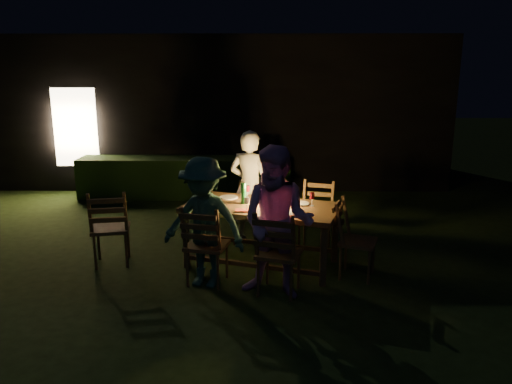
{
  "coord_description": "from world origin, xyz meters",
  "views": [
    {
      "loc": [
        1.02,
        -6.06,
        2.56
      ],
      "look_at": [
        0.96,
        0.41,
        0.93
      ],
      "focal_mm": 35.0,
      "sensor_mm": 36.0,
      "label": 1
    }
  ],
  "objects_px": {
    "dining_table": "(262,211)",
    "lantern": "(267,193)",
    "chair_far_left": "(249,224)",
    "bottle_bucket_a": "(267,171)",
    "person_house_side": "(250,187)",
    "person_opp_right": "(278,223)",
    "person_opp_left": "(204,223)",
    "chair_end": "(356,253)",
    "side_table": "(270,185)",
    "bottle_bucket_b": "(273,170)",
    "chair_spare": "(111,241)",
    "ice_bucket": "(270,173)",
    "chair_near_right": "(278,268)",
    "chair_near_left": "(207,259)",
    "bottle_table": "(244,193)",
    "chair_far_right": "(315,229)"
  },
  "relations": [
    {
      "from": "chair_far_right",
      "to": "person_opp_left",
      "type": "relative_size",
      "value": 0.65
    },
    {
      "from": "ice_bucket",
      "to": "bottle_bucket_b",
      "type": "distance_m",
      "value": 0.08
    },
    {
      "from": "lantern",
      "to": "ice_bucket",
      "type": "distance_m",
      "value": 1.89
    },
    {
      "from": "chair_far_right",
      "to": "chair_end",
      "type": "distance_m",
      "value": 1.03
    },
    {
      "from": "chair_end",
      "to": "lantern",
      "type": "xyz_separation_m",
      "value": [
        -1.11,
        0.41,
        0.67
      ]
    },
    {
      "from": "chair_near_right",
      "to": "chair_end",
      "type": "height_order",
      "value": "chair_near_right"
    },
    {
      "from": "bottle_bucket_a",
      "to": "bottle_bucket_b",
      "type": "height_order",
      "value": "same"
    },
    {
      "from": "chair_near_right",
      "to": "person_opp_left",
      "type": "xyz_separation_m",
      "value": [
        -0.87,
        0.23,
        0.46
      ]
    },
    {
      "from": "chair_end",
      "to": "person_opp_left",
      "type": "height_order",
      "value": "person_opp_left"
    },
    {
      "from": "bottle_table",
      "to": "dining_table",
      "type": "bearing_deg",
      "value": -18.0
    },
    {
      "from": "chair_spare",
      "to": "ice_bucket",
      "type": "xyz_separation_m",
      "value": [
        2.13,
        1.92,
        0.51
      ]
    },
    {
      "from": "chair_far_left",
      "to": "bottle_bucket_a",
      "type": "relative_size",
      "value": 2.93
    },
    {
      "from": "dining_table",
      "to": "chair_end",
      "type": "xyz_separation_m",
      "value": [
        1.17,
        -0.38,
        -0.43
      ]
    },
    {
      "from": "person_opp_right",
      "to": "person_opp_left",
      "type": "relative_size",
      "value": 1.11
    },
    {
      "from": "bottle_bucket_b",
      "to": "chair_end",
      "type": "bearing_deg",
      "value": -67.42
    },
    {
      "from": "ice_bucket",
      "to": "bottle_bucket_a",
      "type": "relative_size",
      "value": 0.94
    },
    {
      "from": "person_house_side",
      "to": "side_table",
      "type": "xyz_separation_m",
      "value": [
        0.32,
        1.0,
        -0.2
      ]
    },
    {
      "from": "dining_table",
      "to": "lantern",
      "type": "distance_m",
      "value": 0.25
    },
    {
      "from": "chair_end",
      "to": "bottle_bucket_b",
      "type": "bearing_deg",
      "value": -137.63
    },
    {
      "from": "lantern",
      "to": "bottle_bucket_a",
      "type": "height_order",
      "value": "lantern"
    },
    {
      "from": "chair_far_right",
      "to": "bottle_bucket_a",
      "type": "distance_m",
      "value": 1.59
    },
    {
      "from": "chair_spare",
      "to": "bottle_table",
      "type": "relative_size",
      "value": 3.84
    },
    {
      "from": "lantern",
      "to": "ice_bucket",
      "type": "height_order",
      "value": "lantern"
    },
    {
      "from": "chair_spare",
      "to": "person_opp_right",
      "type": "relative_size",
      "value": 0.62
    },
    {
      "from": "chair_near_right",
      "to": "dining_table",
      "type": "bearing_deg",
      "value": 119.8
    },
    {
      "from": "chair_near_left",
      "to": "chair_end",
      "type": "height_order",
      "value": "chair_near_left"
    },
    {
      "from": "chair_near_left",
      "to": "chair_near_right",
      "type": "relative_size",
      "value": 0.99
    },
    {
      "from": "dining_table",
      "to": "bottle_bucket_b",
      "type": "bearing_deg",
      "value": 102.27
    },
    {
      "from": "chair_end",
      "to": "person_opp_right",
      "type": "height_order",
      "value": "person_opp_right"
    },
    {
      "from": "chair_near_left",
      "to": "side_table",
      "type": "relative_size",
      "value": 1.43
    },
    {
      "from": "lantern",
      "to": "bottle_table",
      "type": "xyz_separation_m",
      "value": [
        -0.3,
        0.05,
        -0.02
      ]
    },
    {
      "from": "dining_table",
      "to": "person_opp_left",
      "type": "height_order",
      "value": "person_opp_left"
    },
    {
      "from": "chair_near_left",
      "to": "chair_spare",
      "type": "xyz_separation_m",
      "value": [
        -1.32,
        0.59,
        0.01
      ]
    },
    {
      "from": "chair_near_left",
      "to": "person_opp_left",
      "type": "height_order",
      "value": "person_opp_left"
    },
    {
      "from": "chair_near_right",
      "to": "bottle_bucket_a",
      "type": "distance_m",
      "value": 2.81
    },
    {
      "from": "person_house_side",
      "to": "dining_table",
      "type": "bearing_deg",
      "value": 118.76
    },
    {
      "from": "person_house_side",
      "to": "bottle_bucket_a",
      "type": "relative_size",
      "value": 5.25
    },
    {
      "from": "person_opp_right",
      "to": "bottle_bucket_b",
      "type": "height_order",
      "value": "person_opp_right"
    },
    {
      "from": "chair_far_left",
      "to": "person_opp_left",
      "type": "xyz_separation_m",
      "value": [
        -0.49,
        -1.51,
        0.5
      ]
    },
    {
      "from": "chair_far_left",
      "to": "bottle_bucket_a",
      "type": "xyz_separation_m",
      "value": [
        0.29,
        1.01,
        0.61
      ]
    },
    {
      "from": "dining_table",
      "to": "person_opp_right",
      "type": "relative_size",
      "value": 1.25
    },
    {
      "from": "dining_table",
      "to": "person_opp_right",
      "type": "distance_m",
      "value": 0.94
    },
    {
      "from": "chair_far_left",
      "to": "chair_end",
      "type": "xyz_separation_m",
      "value": [
        1.36,
        -1.25,
        0.02
      ]
    },
    {
      "from": "dining_table",
      "to": "chair_near_left",
      "type": "xyz_separation_m",
      "value": [
        -0.66,
        -0.6,
        -0.42
      ]
    },
    {
      "from": "lantern",
      "to": "ice_bucket",
      "type": "xyz_separation_m",
      "value": [
        0.08,
        1.89,
        -0.14
      ]
    },
    {
      "from": "person_opp_right",
      "to": "bottle_bucket_a",
      "type": "xyz_separation_m",
      "value": [
        -0.08,
        2.8,
        0.02
      ]
    },
    {
      "from": "lantern",
      "to": "bottle_bucket_b",
      "type": "distance_m",
      "value": 1.93
    },
    {
      "from": "chair_near_left",
      "to": "bottle_table",
      "type": "xyz_separation_m",
      "value": [
        0.43,
        0.67,
        0.64
      ]
    },
    {
      "from": "chair_spare",
      "to": "bottle_bucket_a",
      "type": "xyz_separation_m",
      "value": [
        2.08,
        1.88,
        0.56
      ]
    },
    {
      "from": "dining_table",
      "to": "person_opp_left",
      "type": "distance_m",
      "value": 0.94
    }
  ]
}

